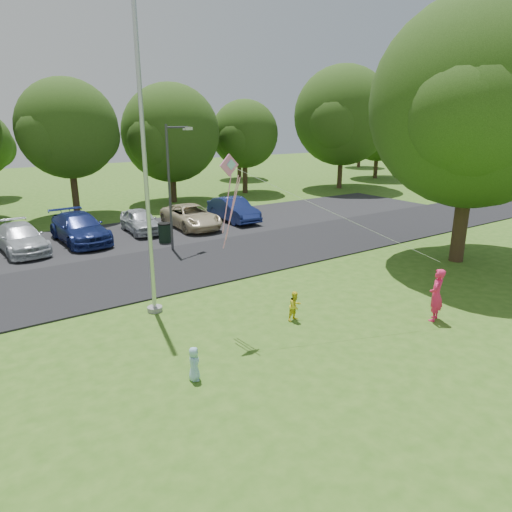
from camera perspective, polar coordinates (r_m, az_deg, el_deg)
ground at (r=13.70m, az=9.89°, el=-10.39°), size 120.00×120.00×0.00m
park_road at (r=20.56m, az=-7.77°, el=-0.86°), size 60.00×6.00×0.06m
parking_strip at (r=26.34m, az=-14.21°, el=2.68°), size 42.00×7.00×0.06m
flagpole at (r=14.69m, az=-13.54°, el=8.36°), size 0.50×0.50×10.00m
street_lamp at (r=22.18m, az=-10.40°, el=9.74°), size 1.62×0.71×5.98m
trash_can at (r=24.09m, az=-11.36°, el=2.82°), size 0.67×0.67×1.06m
big_tree at (r=21.74m, az=25.82°, el=16.31°), size 9.35×8.70×11.19m
tree_row at (r=34.39m, az=-17.69°, el=15.17°), size 64.35×11.94×10.88m
horizon_trees at (r=44.38m, az=-18.23°, el=13.48°), size 77.46×7.20×7.02m
parked_cars at (r=26.04m, az=-14.73°, el=4.12°), size 14.01×5.27×1.48m
woman at (r=15.54m, az=21.60°, el=-4.54°), size 0.74×0.63×1.72m
child_yellow at (r=14.64m, az=4.91°, el=-6.25°), size 0.51×0.42×0.98m
child_blue at (r=11.58m, az=-7.75°, el=-13.20°), size 0.44×0.51×0.88m
kite at (r=12.91m, az=-2.63°, el=9.13°), size 6.01×3.37×3.33m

